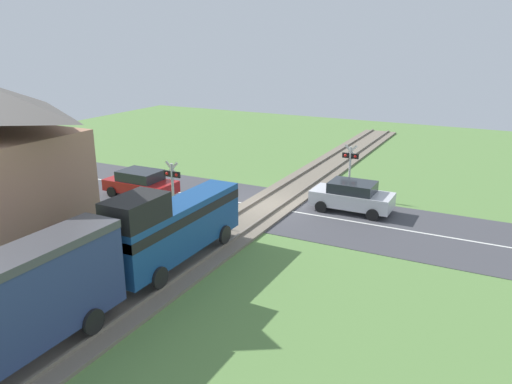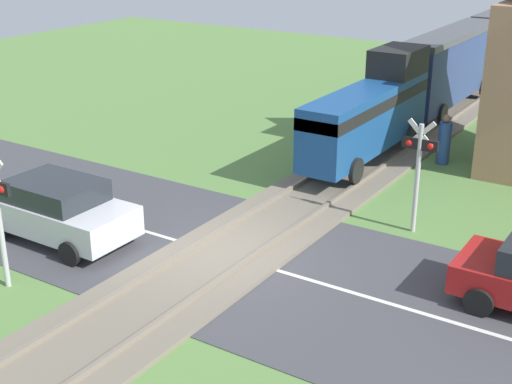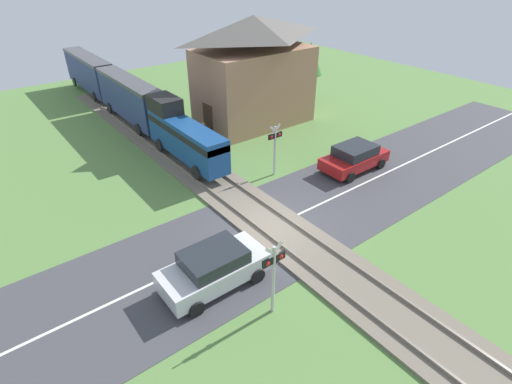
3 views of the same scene
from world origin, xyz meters
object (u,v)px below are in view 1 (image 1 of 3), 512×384
Objects in this scene: car_near_crossing at (352,196)px; pedestrian_by_station at (110,253)px; car_far_side at (141,183)px; crossing_signal_west_approach at (350,163)px; crossing_signal_east_approach at (173,183)px.

car_near_crossing is 12.26m from pedestrian_by_station.
car_far_side is 9.28m from pedestrian_by_station.
car_near_crossing is 1.37× the size of crossing_signal_west_approach.
crossing_signal_east_approach is 5.74m from pedestrian_by_station.
crossing_signal_west_approach is 1.00× the size of crossing_signal_east_approach.
car_near_crossing is at bearing -165.40° from car_far_side.
crossing_signal_east_approach is at bearing 35.76° from car_near_crossing.
crossing_signal_west_approach is 14.00m from pedestrian_by_station.
car_far_side is 1.36× the size of crossing_signal_west_approach.
crossing_signal_east_approach is (-3.89, 2.28, 1.11)m from car_far_side.
pedestrian_by_station is at bearing 122.80° from car_far_side.
crossing_signal_west_approach reaches higher than car_near_crossing.
car_near_crossing is 2.67m from crossing_signal_west_approach.
car_near_crossing is 8.90m from crossing_signal_east_approach.
car_far_side is (11.06, 2.88, -0.04)m from car_near_crossing.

